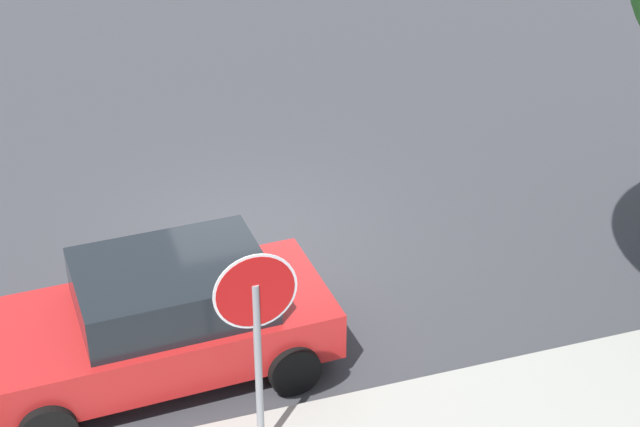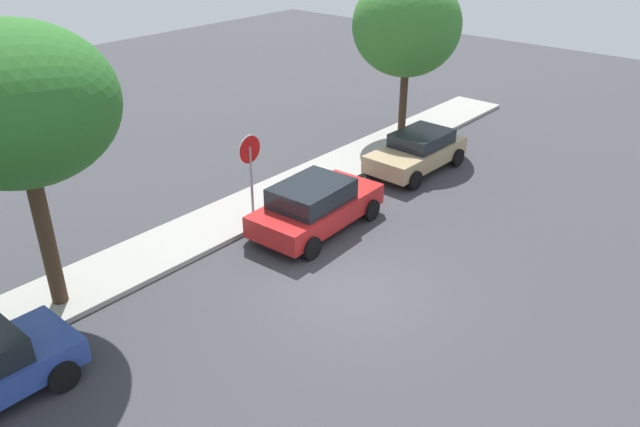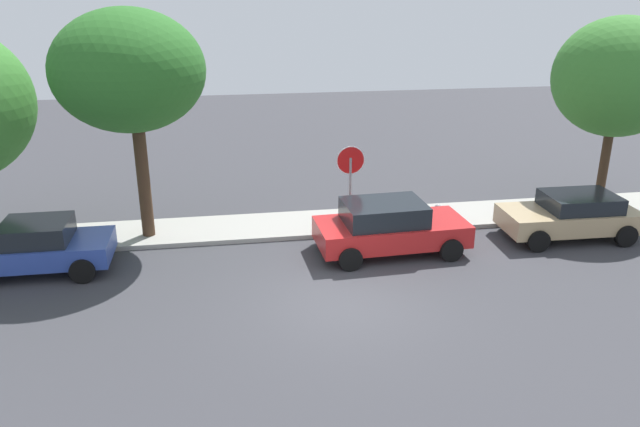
{
  "view_description": "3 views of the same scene",
  "coord_description": "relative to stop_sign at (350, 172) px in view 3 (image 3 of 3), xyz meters",
  "views": [
    {
      "loc": [
        2.88,
        12.28,
        7.76
      ],
      "look_at": [
        -0.65,
        1.42,
        1.06
      ],
      "focal_mm": 55.0,
      "sensor_mm": 36.0,
      "label": 1
    },
    {
      "loc": [
        -10.19,
        -7.77,
        8.67
      ],
      "look_at": [
        0.5,
        1.45,
        1.44
      ],
      "focal_mm": 35.0,
      "sensor_mm": 36.0,
      "label": 2
    },
    {
      "loc": [
        -2.72,
        -12.96,
        7.19
      ],
      "look_at": [
        -0.27,
        2.19,
        1.49
      ],
      "focal_mm": 35.0,
      "sensor_mm": 36.0,
      "label": 3
    }
  ],
  "objects": [
    {
      "name": "parked_car_red",
      "position": [
        0.74,
        -1.83,
        -1.08
      ],
      "size": [
        4.27,
        2.23,
        1.5
      ],
      "color": "red",
      "rests_on": "ground_plane"
    },
    {
      "name": "street_tree_near_corner",
      "position": [
        8.74,
        0.68,
        2.51
      ],
      "size": [
        4.04,
        4.04,
        6.26
      ],
      "color": "#422D1E",
      "rests_on": "ground_plane"
    },
    {
      "name": "parked_car_blue",
      "position": [
        -8.72,
        -1.57,
        -1.15
      ],
      "size": [
        3.9,
        1.95,
        1.4
      ],
      "color": "#2D479E",
      "rests_on": "ground_plane"
    },
    {
      "name": "stop_sign",
      "position": [
        0.0,
        0.0,
        0.0
      ],
      "size": [
        0.87,
        0.08,
        2.66
      ],
      "color": "gray",
      "rests_on": "ground_plane"
    },
    {
      "name": "ground_plane",
      "position": [
        -1.04,
        -4.56,
        -1.85
      ],
      "size": [
        60.0,
        60.0,
        0.0
      ],
      "primitive_type": "plane",
      "color": "#38383D"
    },
    {
      "name": "sidewalk_curb",
      "position": [
        -1.04,
        0.49,
        -1.78
      ],
      "size": [
        32.0,
        2.11,
        0.14
      ],
      "primitive_type": "cube",
      "color": "#9E9B93",
      "rests_on": "ground_plane"
    },
    {
      "name": "parked_car_tan",
      "position": [
        6.37,
        -1.63,
        -1.14
      ],
      "size": [
        3.98,
        2.02,
        1.35
      ],
      "color": "tan",
      "rests_on": "ground_plane"
    },
    {
      "name": "fire_hydrant",
      "position": [
        2.79,
        -0.09,
        -1.49
      ],
      "size": [
        0.3,
        0.22,
        0.72
      ],
      "color": "#A5A5A8",
      "rests_on": "ground_plane"
    },
    {
      "name": "street_tree_mid_block",
      "position": [
        -6.11,
        0.09,
        3.09
      ],
      "size": [
        4.12,
        4.12,
        6.62
      ],
      "color": "#422D1E",
      "rests_on": "ground_plane"
    }
  ]
}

